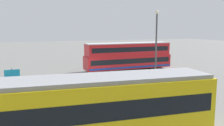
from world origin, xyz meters
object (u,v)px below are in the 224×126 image
(pedestrian_crossing, at_px, (134,83))
(street_lamp, at_px, (156,42))
(pedestrian_near_railing, at_px, (60,89))
(info_sign, at_px, (12,77))
(tram_yellow, at_px, (69,111))
(double_decker_bus, at_px, (128,56))

(pedestrian_crossing, xyz_separation_m, street_lamp, (-3.25, -1.80, 3.35))
(pedestrian_near_railing, distance_m, info_sign, 4.53)
(pedestrian_crossing, distance_m, info_sign, 10.36)
(pedestrian_near_railing, xyz_separation_m, pedestrian_crossing, (-6.33, 0.41, -0.02))
(pedestrian_near_railing, bearing_deg, info_sign, -38.74)
(tram_yellow, distance_m, info_sign, 10.69)
(double_decker_bus, height_order, street_lamp, street_lamp)
(pedestrian_near_railing, distance_m, pedestrian_crossing, 6.34)
(pedestrian_near_railing, relative_size, info_sign, 0.70)
(double_decker_bus, bearing_deg, street_lamp, 82.56)
(pedestrian_crossing, bearing_deg, info_sign, -18.10)
(tram_yellow, height_order, pedestrian_crossing, tram_yellow)
(street_lamp, bearing_deg, double_decker_bus, -97.44)
(pedestrian_near_railing, height_order, street_lamp, street_lamp)
(double_decker_bus, xyz_separation_m, tram_yellow, (11.50, 17.54, -0.18))
(street_lamp, bearing_deg, pedestrian_near_railing, 8.29)
(double_decker_bus, height_order, tram_yellow, double_decker_bus)
(double_decker_bus, relative_size, street_lamp, 1.62)
(info_sign, xyz_separation_m, street_lamp, (-13.07, 1.41, 2.64))
(pedestrian_crossing, bearing_deg, tram_yellow, 45.03)
(info_sign, bearing_deg, tram_yellow, 104.61)
(pedestrian_near_railing, height_order, pedestrian_crossing, pedestrian_near_railing)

